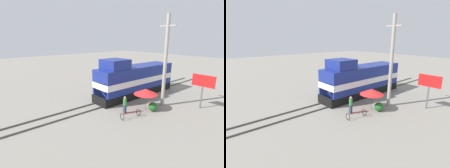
# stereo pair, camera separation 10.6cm
# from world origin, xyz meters

# --- Properties ---
(ground_plane) EXTENTS (120.00, 120.00, 0.00)m
(ground_plane) POSITION_xyz_m (0.00, 0.00, 0.00)
(ground_plane) COLOR gray
(rail_near) EXTENTS (0.08, 35.30, 0.15)m
(rail_near) POSITION_xyz_m (-0.72, 0.00, 0.07)
(rail_near) COLOR #4C4742
(rail_near) RESTS_ON ground_plane
(rail_far) EXTENTS (0.08, 35.30, 0.15)m
(rail_far) POSITION_xyz_m (0.72, 0.00, 0.07)
(rail_far) COLOR #4C4742
(rail_far) RESTS_ON ground_plane
(locomotive) EXTENTS (2.92, 12.30, 5.03)m
(locomotive) POSITION_xyz_m (0.00, 2.92, 2.11)
(locomotive) COLOR black
(locomotive) RESTS_ON ground_plane
(utility_pole) EXTENTS (1.80, 0.37, 9.76)m
(utility_pole) POSITION_xyz_m (4.59, 2.68, 4.95)
(utility_pole) COLOR #9E998E
(utility_pole) RESTS_ON ground_plane
(vendor_umbrella) EXTENTS (2.52, 2.52, 2.27)m
(vendor_umbrella) POSITION_xyz_m (4.04, 0.38, 1.98)
(vendor_umbrella) COLOR #4C4C4C
(vendor_umbrella) RESTS_ON ground_plane
(billboard_sign) EXTENTS (2.35, 0.12, 3.67)m
(billboard_sign) POSITION_xyz_m (7.67, 5.21, 2.81)
(billboard_sign) COLOR #595959
(billboard_sign) RESTS_ON ground_plane
(shrub_cluster) EXTENTS (0.95, 0.95, 0.95)m
(shrub_cluster) POSITION_xyz_m (4.86, 0.66, 0.47)
(shrub_cluster) COLOR #236028
(shrub_cluster) RESTS_ON ground_plane
(person_bystander) EXTENTS (0.34, 0.34, 1.79)m
(person_bystander) POSITION_xyz_m (3.40, -2.03, 0.98)
(person_bystander) COLOR #2D3347
(person_bystander) RESTS_ON ground_plane
(bicycle) EXTENTS (0.99, 2.03, 0.67)m
(bicycle) POSITION_xyz_m (4.48, -2.31, 0.35)
(bicycle) COLOR black
(bicycle) RESTS_ON ground_plane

